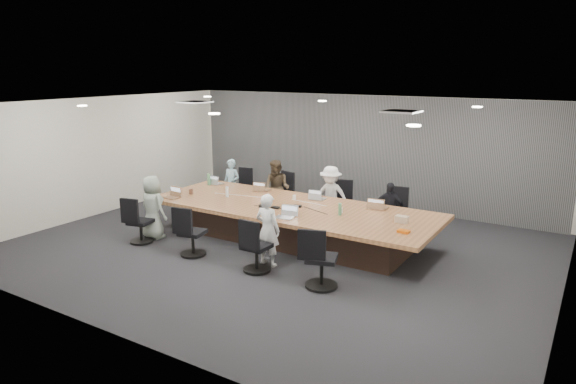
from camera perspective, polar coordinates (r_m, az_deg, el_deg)
The scene contains 39 objects.
floor at distance 10.22m, azimuth -1.19°, elevation -6.18°, with size 10.00×8.00×0.00m, color #242428.
ceiling at distance 9.64m, azimuth -1.27°, elevation 9.67°, with size 10.00×8.00×0.00m, color white.
wall_back at distance 13.31m, azimuth 8.20°, elevation 4.59°, with size 10.00×2.80×0.00m, color beige.
wall_front at distance 6.94m, azimuth -19.52°, elevation -4.52°, with size 10.00×2.80×0.00m, color beige.
wall_left at distance 13.19m, azimuth -19.83°, elevation 3.84°, with size 8.00×2.80×0.00m, color beige.
wall_right at distance 8.33m, azimuth 29.06°, elevation -2.50°, with size 8.00×2.80×0.00m, color beige.
curtain at distance 13.24m, azimuth 8.06°, elevation 4.55°, with size 9.80×0.04×2.80m, color #58585A.
conference_table at distance 10.50m, azimuth 0.29°, elevation -3.33°, with size 6.00×2.20×0.74m.
chair_0 at distance 13.26m, azimuth -5.33°, elevation 0.06°, with size 0.49×0.49×0.72m, color black, non-canonical shape.
chair_1 at distance 12.50m, azimuth -0.36°, elevation -0.60°, with size 0.52×0.52×0.78m, color black, non-canonical shape.
chair_2 at distance 11.84m, azimuth 5.48°, elevation -1.60°, with size 0.49×0.49×0.73m, color black, non-canonical shape.
chair_3 at distance 11.33m, azimuth 11.73°, elevation -2.55°, with size 0.49×0.49×0.72m, color black, non-canonical shape.
chair_4 at distance 10.81m, azimuth -16.05°, elevation -3.59°, with size 0.49×0.49×0.73m, color black, non-canonical shape.
chair_5 at distance 9.86m, azimuth -10.55°, elevation -4.87°, with size 0.51×0.51×0.75m, color black, non-canonical shape.
chair_6 at distance 8.98m, azimuth -3.51°, elevation -6.52°, with size 0.51×0.51×0.76m, color black, non-canonical shape.
chair_7 at distance 8.34m, azimuth 3.76°, elevation -7.87°, with size 0.56×0.56×0.83m, color black, non-canonical shape.
person_0 at distance 12.93m, azimuth -6.29°, elevation 0.89°, with size 0.46×0.30×1.25m, color #8CB6C4.
laptop_0 at distance 12.48m, azimuth -7.85°, elevation 0.96°, with size 0.30×0.20×0.02m, color #B2B2B7.
person_1 at distance 12.15m, azimuth -1.24°, elevation 0.39°, with size 0.66×0.51×1.36m, color #392E21.
laptop_1 at distance 11.69m, azimuth -2.70°, elevation 0.19°, with size 0.30×0.21×0.02m, color #8C6647.
person_2 at distance 11.46m, azimuth 4.74°, elevation -0.48°, with size 0.88×0.50×1.36m, color silver.
laptop_2 at distance 10.97m, azimuth 3.43°, elevation -0.72°, with size 0.30×0.20×0.02m, color #B2B2B7.
person_3 at distance 10.95m, azimuth 11.15°, elevation -1.90°, with size 0.68×0.28×1.16m, color black.
laptop_3 at distance 10.41m, azimuth 10.12°, elevation -1.70°, with size 0.35×0.24×0.02m, color #8C6647.
person_4 at distance 10.95m, azimuth -14.81°, elevation -1.65°, with size 0.65×0.42×1.33m, color gray.
laptop_4 at distance 11.30m, azimuth -12.83°, elevation -0.61°, with size 0.33×0.22×0.02m, color #8C6647.
person_6 at distance 9.16m, azimuth -2.27°, elevation -4.21°, with size 0.48×0.32×1.32m, color silver.
laptop_6 at distance 9.57m, azimuth -0.43°, elevation -2.86°, with size 0.34×0.23×0.02m, color #B2B2B7.
bottle_green_left at distance 12.36m, azimuth -8.79°, elevation 1.41°, with size 0.08×0.08×0.27m, color #529262.
bottle_green_right at distance 9.78m, azimuth 5.79°, elevation -1.91°, with size 0.07×0.07×0.23m, color #529262.
bottle_clear at distance 11.16m, azimuth -6.78°, elevation 0.01°, with size 0.07×0.07×0.23m, color silver.
cup_white_far at distance 10.91m, azimuth 0.71°, elevation -0.58°, with size 0.07×0.07×0.09m, color white.
cup_white_near at distance 9.95m, azimuth 5.88°, elevation -2.05°, with size 0.08×0.08×0.10m, color white.
mug_brown at distance 11.57m, azimuth -10.73°, elevation 0.07°, with size 0.09×0.09×0.11m, color brown.
mic_left at distance 10.23m, azimuth -1.39°, elevation -1.73°, with size 0.16×0.11×0.03m, color black.
mic_right at distance 10.33m, azimuth 1.05°, elevation -1.57°, with size 0.17×0.11×0.03m, color black.
stapler at distance 10.26m, azimuth -2.84°, elevation -1.60°, with size 0.17×0.04×0.06m, color black.
canvas_bag at distance 9.51m, azimuth 12.53°, elevation -2.98°, with size 0.23×0.14×0.12m, color tan.
snack_packet at distance 8.96m, azimuth 12.72°, elevation -4.29°, with size 0.20×0.13×0.04m, color #D05609.
Camera 1 is at (5.23, -8.07, 3.48)m, focal length 32.00 mm.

